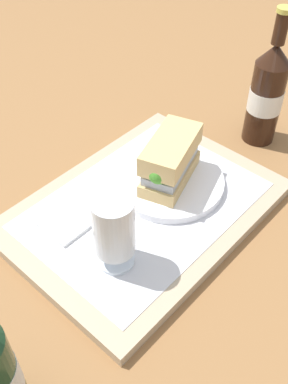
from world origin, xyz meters
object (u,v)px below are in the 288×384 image
sandwich (170,161)px  second_bottle (267,93)px  plate (169,181)px  beer_glass (114,230)px

sandwich → second_bottle: 0.25m
sandwich → second_bottle: (-0.25, 0.03, 0.03)m
second_bottle → plate: bearing=-6.8°
plate → beer_glass: bearing=14.8°
sandwich → beer_glass: bearing=-3.2°
beer_glass → second_bottle: second_bottle is taller
plate → second_bottle: size_ratio=0.71×
beer_glass → second_bottle: (-0.43, -0.02, 0.01)m
plate → beer_glass: (0.18, 0.05, 0.06)m
beer_glass → second_bottle: bearing=-177.5°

